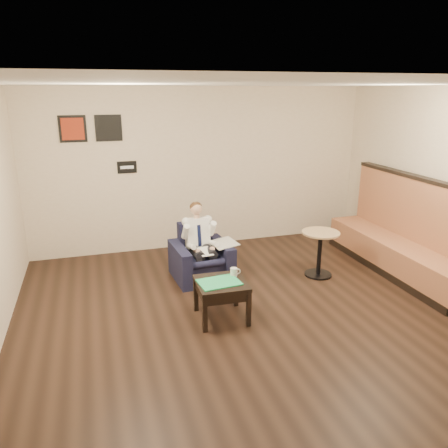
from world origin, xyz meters
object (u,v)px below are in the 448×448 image
object	(u,v)px
cafe_table	(319,254)
banquette	(400,226)
armchair	(201,253)
seated_man	(203,246)
green_folder	(219,282)
coffee_mug	(234,272)
side_table	(221,300)
smartphone	(222,275)

from	to	relation	value
cafe_table	banquette	bearing A→B (deg)	-8.95
armchair	banquette	xyz separation A→B (m)	(3.00, -0.65, 0.34)
seated_man	green_folder	size ratio (longest dim) A/B	2.21
seated_man	banquette	distance (m)	3.04
cafe_table	green_folder	bearing A→B (deg)	-155.42
coffee_mug	banquette	xyz separation A→B (m)	(2.86, 0.50, 0.19)
side_table	green_folder	world-z (taller)	green_folder
armchair	green_folder	size ratio (longest dim) A/B	1.66
banquette	green_folder	bearing A→B (deg)	-168.24
smartphone	banquette	xyz separation A→B (m)	(3.00, 0.45, 0.24)
side_table	coffee_mug	bearing A→B (deg)	31.34
armchair	coffee_mug	bearing A→B (deg)	-87.30
cafe_table	smartphone	bearing A→B (deg)	-159.62
seated_man	side_table	size ratio (longest dim) A/B	1.81
armchair	seated_man	world-z (taller)	seated_man
armchair	side_table	size ratio (longest dim) A/B	1.36
coffee_mug	banquette	distance (m)	2.91
armchair	banquette	distance (m)	3.08
armchair	green_folder	xyz separation A→B (m)	(-0.10, -1.29, 0.10)
armchair	smartphone	size ratio (longest dim) A/B	5.35
seated_man	banquette	bearing A→B (deg)	-14.40
smartphone	coffee_mug	bearing A→B (deg)	-7.10
coffee_mug	green_folder	bearing A→B (deg)	-148.66
seated_man	banquette	xyz separation A→B (m)	(2.99, -0.54, 0.19)
side_table	cafe_table	bearing A→B (deg)	24.44
side_table	green_folder	distance (m)	0.26
banquette	side_table	bearing A→B (deg)	-168.48
smartphone	banquette	world-z (taller)	banquette
green_folder	smartphone	xyz separation A→B (m)	(0.10, 0.19, -0.00)
smartphone	banquette	distance (m)	3.04
coffee_mug	smartphone	bearing A→B (deg)	160.55
armchair	coffee_mug	world-z (taller)	armchair
armchair	banquette	bearing A→B (deg)	-16.28
side_table	cafe_table	size ratio (longest dim) A/B	0.86
smartphone	side_table	bearing A→B (deg)	-97.35
green_folder	cafe_table	world-z (taller)	cafe_table
side_table	coffee_mug	size ratio (longest dim) A/B	5.79
coffee_mug	banquette	world-z (taller)	banquette
smartphone	cafe_table	distance (m)	1.87
coffee_mug	smartphone	world-z (taller)	coffee_mug
smartphone	green_folder	bearing A→B (deg)	-103.96
seated_man	smartphone	distance (m)	1.00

